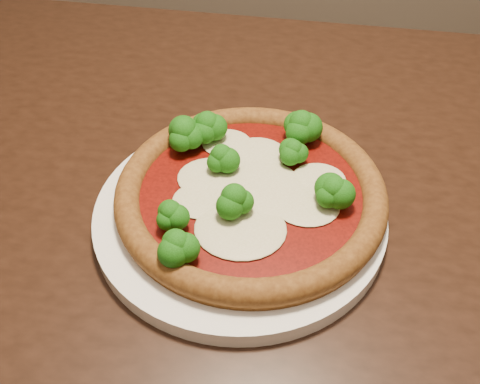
# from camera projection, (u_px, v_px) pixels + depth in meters

# --- Properties ---
(dining_table) EXTENTS (1.38, 0.91, 0.75)m
(dining_table) POSITION_uv_depth(u_px,v_px,m) (272.00, 238.00, 0.67)
(dining_table) COLOR black
(dining_table) RESTS_ON floor
(plate) EXTENTS (0.30, 0.30, 0.02)m
(plate) POSITION_uv_depth(u_px,v_px,m) (240.00, 213.00, 0.56)
(plate) COLOR white
(plate) RESTS_ON dining_table
(pizza) EXTENTS (0.28, 0.28, 0.06)m
(pizza) POSITION_uv_depth(u_px,v_px,m) (249.00, 188.00, 0.56)
(pizza) COLOR brown
(pizza) RESTS_ON plate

